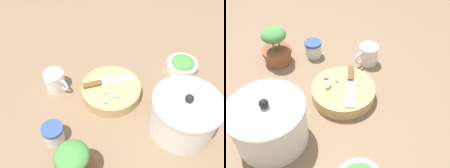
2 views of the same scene
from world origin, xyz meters
The scene contains 9 objects.
ground_plane centered at (0.00, 0.00, 0.00)m, with size 5.00×5.00×0.00m, color #7F664C.
cutting_board centered at (0.02, -0.03, 0.02)m, with size 0.23×0.23×0.05m.
chef_knife centered at (0.04, -0.05, 0.05)m, with size 0.21×0.09×0.01m.
garlic_cloves centered at (0.03, 0.03, 0.05)m, with size 0.07×0.07×0.02m.
herb_bowl centered at (-0.28, -0.18, 0.03)m, with size 0.13×0.13×0.05m.
spice_jar centered at (0.21, 0.18, 0.04)m, with size 0.07×0.07×0.07m.
coffee_mug centered at (0.25, -0.06, 0.04)m, with size 0.10×0.08×0.08m.
stock_pot centered at (-0.22, 0.12, 0.08)m, with size 0.23×0.23×0.18m.
potted_herb centered at (0.12, 0.30, 0.07)m, with size 0.12×0.12×0.16m.
Camera 1 is at (0.01, 0.61, 0.77)m, focal length 40.00 mm.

